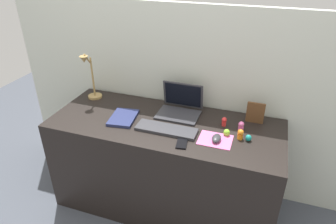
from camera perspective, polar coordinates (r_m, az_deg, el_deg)
name	(u,v)px	position (r m, az deg, el deg)	size (l,w,h in m)	color
ground_plane	(165,201)	(2.56, -0.50, -16.35)	(6.00, 6.00, 0.00)	#474C56
back_wall	(180,100)	(2.40, 2.33, 2.24)	(2.82, 0.05, 1.49)	beige
desk	(165,165)	(2.31, -0.53, -9.91)	(1.62, 0.64, 0.74)	black
laptop	(180,106)	(2.20, 2.33, 1.15)	(0.30, 0.25, 0.21)	#333338
keyboard	(166,129)	(2.01, -0.32, -3.30)	(0.41, 0.13, 0.02)	#333338
mousepad	(215,140)	(1.94, 8.90, -5.20)	(0.21, 0.17, 0.00)	pink
mouse	(216,138)	(1.93, 9.12, -4.90)	(0.06, 0.10, 0.03)	#333338
cell_phone	(182,143)	(1.89, 2.65, -5.80)	(0.06, 0.13, 0.01)	black
desk_lamp	(90,78)	(2.42, -14.45, 6.15)	(0.11, 0.17, 0.39)	#A5844C
notebook_pad	(123,118)	(2.16, -8.43, -1.06)	(0.17, 0.24, 0.02)	navy
picture_frame	(255,113)	(2.15, 16.14, -0.14)	(0.12, 0.02, 0.15)	brown
toy_figurine_pink	(241,126)	(2.06, 13.62, -2.52)	(0.04, 0.04, 0.06)	pink
toy_figurine_teal	(248,138)	(1.97, 14.93, -4.74)	(0.04, 0.04, 0.04)	teal
toy_figurine_lime	(227,133)	(1.99, 11.00, -3.83)	(0.04, 0.04, 0.05)	#8CDB33
toy_figurine_orange	(240,134)	(1.97, 13.49, -4.08)	(0.04, 0.04, 0.07)	orange
toy_figurine_red	(224,121)	(2.09, 10.53, -1.73)	(0.03, 0.03, 0.06)	red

